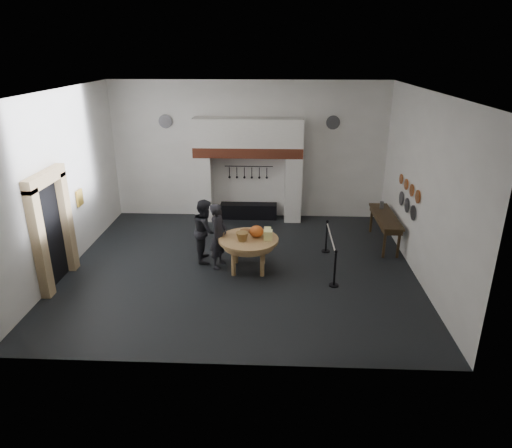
{
  "coord_description": "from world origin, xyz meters",
  "views": [
    {
      "loc": [
        0.89,
        -10.84,
        5.44
      ],
      "look_at": [
        0.43,
        -0.33,
        1.35
      ],
      "focal_mm": 32.0,
      "sensor_mm": 36.0,
      "label": 1
    }
  ],
  "objects_px": {
    "iron_range": "(249,211)",
    "visitor_far": "(206,230)",
    "side_table": "(386,216)",
    "barrier_post_near": "(335,269)",
    "barrier_post_far": "(327,237)",
    "work_table": "(249,240)",
    "visitor_near": "(219,236)"
  },
  "relations": [
    {
      "from": "work_table",
      "to": "barrier_post_near",
      "type": "height_order",
      "value": "barrier_post_near"
    },
    {
      "from": "work_table",
      "to": "visitor_near",
      "type": "height_order",
      "value": "visitor_near"
    },
    {
      "from": "iron_range",
      "to": "side_table",
      "type": "relative_size",
      "value": 0.86
    },
    {
      "from": "iron_range",
      "to": "visitor_far",
      "type": "bearing_deg",
      "value": -106.24
    },
    {
      "from": "side_table",
      "to": "barrier_post_near",
      "type": "distance_m",
      "value": 3.18
    },
    {
      "from": "visitor_far",
      "to": "iron_range",
      "type": "bearing_deg",
      "value": -22.59
    },
    {
      "from": "work_table",
      "to": "side_table",
      "type": "distance_m",
      "value": 4.28
    },
    {
      "from": "work_table",
      "to": "side_table",
      "type": "relative_size",
      "value": 0.7
    },
    {
      "from": "work_table",
      "to": "barrier_post_far",
      "type": "distance_m",
      "value": 2.47
    },
    {
      "from": "side_table",
      "to": "iron_range",
      "type": "bearing_deg",
      "value": 153.66
    },
    {
      "from": "barrier_post_near",
      "to": "barrier_post_far",
      "type": "height_order",
      "value": "same"
    },
    {
      "from": "iron_range",
      "to": "barrier_post_near",
      "type": "distance_m",
      "value": 5.22
    },
    {
      "from": "work_table",
      "to": "barrier_post_near",
      "type": "distance_m",
      "value": 2.31
    },
    {
      "from": "iron_range",
      "to": "side_table",
      "type": "distance_m",
      "value": 4.62
    },
    {
      "from": "visitor_near",
      "to": "visitor_far",
      "type": "xyz_separation_m",
      "value": [
        -0.4,
        0.4,
        -0.02
      ]
    },
    {
      "from": "barrier_post_near",
      "to": "barrier_post_far",
      "type": "xyz_separation_m",
      "value": [
        0.0,
        2.0,
        0.0
      ]
    },
    {
      "from": "work_table",
      "to": "visitor_far",
      "type": "xyz_separation_m",
      "value": [
        -1.19,
        0.55,
        0.02
      ]
    },
    {
      "from": "iron_range",
      "to": "barrier_post_far",
      "type": "xyz_separation_m",
      "value": [
        2.36,
        -2.66,
        0.2
      ]
    },
    {
      "from": "visitor_far",
      "to": "barrier_post_near",
      "type": "distance_m",
      "value": 3.61
    },
    {
      "from": "iron_range",
      "to": "visitor_far",
      "type": "xyz_separation_m",
      "value": [
        -0.96,
        -3.3,
        0.61
      ]
    },
    {
      "from": "iron_range",
      "to": "side_table",
      "type": "height_order",
      "value": "side_table"
    },
    {
      "from": "visitor_far",
      "to": "barrier_post_far",
      "type": "xyz_separation_m",
      "value": [
        3.32,
        0.64,
        -0.41
      ]
    },
    {
      "from": "barrier_post_far",
      "to": "visitor_near",
      "type": "bearing_deg",
      "value": -160.32
    },
    {
      "from": "visitor_near",
      "to": "barrier_post_near",
      "type": "height_order",
      "value": "visitor_near"
    },
    {
      "from": "visitor_far",
      "to": "side_table",
      "type": "height_order",
      "value": "visitor_far"
    },
    {
      "from": "side_table",
      "to": "barrier_post_near",
      "type": "relative_size",
      "value": 2.44
    },
    {
      "from": "iron_range",
      "to": "side_table",
      "type": "bearing_deg",
      "value": -26.34
    },
    {
      "from": "iron_range",
      "to": "work_table",
      "type": "distance_m",
      "value": 3.9
    },
    {
      "from": "side_table",
      "to": "barrier_post_near",
      "type": "height_order",
      "value": "same"
    },
    {
      "from": "iron_range",
      "to": "barrier_post_far",
      "type": "height_order",
      "value": "barrier_post_far"
    },
    {
      "from": "visitor_far",
      "to": "side_table",
      "type": "bearing_deg",
      "value": -82.26
    },
    {
      "from": "barrier_post_near",
      "to": "work_table",
      "type": "bearing_deg",
      "value": 159.14
    }
  ]
}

